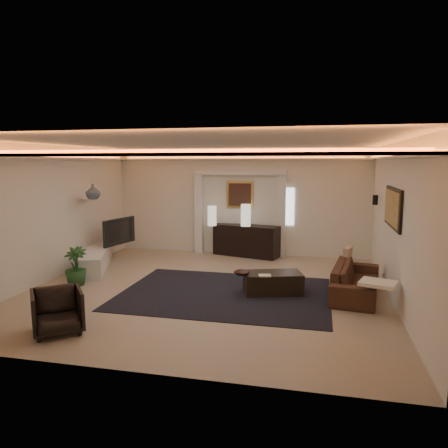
% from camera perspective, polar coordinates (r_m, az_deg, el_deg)
% --- Properties ---
extents(floor, '(7.00, 7.00, 0.00)m').
position_cam_1_polar(floor, '(8.68, -2.18, -8.71)').
color(floor, gray).
rests_on(floor, ground).
extents(ceiling, '(7.00, 7.00, 0.00)m').
position_cam_1_polar(ceiling, '(8.31, -2.30, 10.78)').
color(ceiling, white).
rests_on(ceiling, ground).
extents(wall_back, '(7.00, 0.00, 7.00)m').
position_cam_1_polar(wall_back, '(11.77, 2.16, 2.97)').
color(wall_back, silver).
rests_on(wall_back, ground).
extents(wall_front, '(7.00, 0.00, 7.00)m').
position_cam_1_polar(wall_front, '(5.12, -12.40, -4.15)').
color(wall_front, silver).
rests_on(wall_front, ground).
extents(wall_left, '(0.00, 7.00, 7.00)m').
position_cam_1_polar(wall_left, '(9.87, -22.28, 1.34)').
color(wall_left, silver).
rests_on(wall_left, ground).
extents(wall_right, '(0.00, 7.00, 7.00)m').
position_cam_1_polar(wall_right, '(8.21, 22.09, 0.07)').
color(wall_right, silver).
rests_on(wall_right, ground).
extents(cove_soffit, '(7.00, 7.00, 0.04)m').
position_cam_1_polar(cove_soffit, '(8.31, -2.28, 8.85)').
color(cove_soffit, silver).
rests_on(cove_soffit, ceiling).
extents(daylight_slit, '(0.25, 0.03, 1.00)m').
position_cam_1_polar(daylight_slit, '(11.59, 8.72, 2.31)').
color(daylight_slit, white).
rests_on(daylight_slit, wall_back).
extents(area_rug, '(4.00, 3.00, 0.01)m').
position_cam_1_polar(area_rug, '(8.41, 0.13, -9.24)').
color(area_rug, black).
rests_on(area_rug, ground).
extents(pilaster_left, '(0.22, 0.20, 2.20)m').
position_cam_1_polar(pilaster_left, '(11.98, -3.36, 1.37)').
color(pilaster_left, silver).
rests_on(pilaster_left, ground).
extents(pilaster_right, '(0.22, 0.20, 2.20)m').
position_cam_1_polar(pilaster_right, '(11.56, 7.67, 1.06)').
color(pilaster_right, silver).
rests_on(pilaster_right, ground).
extents(alcove_header, '(2.52, 0.20, 0.12)m').
position_cam_1_polar(alcove_header, '(11.63, 2.09, 6.86)').
color(alcove_header, silver).
rests_on(alcove_header, wall_back).
extents(painting_frame, '(0.74, 0.04, 0.74)m').
position_cam_1_polar(painting_frame, '(11.73, 2.14, 3.93)').
color(painting_frame, tan).
rests_on(painting_frame, wall_back).
extents(painting_canvas, '(0.62, 0.02, 0.62)m').
position_cam_1_polar(painting_canvas, '(11.70, 2.11, 3.93)').
color(painting_canvas, '#4C2D1E').
rests_on(painting_canvas, wall_back).
extents(art_panel_frame, '(0.04, 1.64, 0.74)m').
position_cam_1_polar(art_panel_frame, '(8.47, 21.66, 2.03)').
color(art_panel_frame, black).
rests_on(art_panel_frame, wall_right).
extents(art_panel_gold, '(0.02, 1.50, 0.62)m').
position_cam_1_polar(art_panel_gold, '(8.47, 21.49, 2.04)').
color(art_panel_gold, tan).
rests_on(art_panel_gold, wall_right).
extents(wall_sconce, '(0.12, 0.12, 0.22)m').
position_cam_1_polar(wall_sconce, '(10.33, 19.56, 3.05)').
color(wall_sconce, black).
rests_on(wall_sconce, wall_right).
extents(wall_niche, '(0.10, 0.55, 0.04)m').
position_cam_1_polar(wall_niche, '(10.99, -17.91, 3.25)').
color(wall_niche, silver).
rests_on(wall_niche, wall_left).
extents(console, '(1.86, 1.00, 0.89)m').
position_cam_1_polar(console, '(11.63, 3.00, -2.32)').
color(console, black).
rests_on(console, ground).
extents(lamp_left, '(0.29, 0.29, 0.53)m').
position_cam_1_polar(lamp_left, '(11.44, -1.60, 1.01)').
color(lamp_left, beige).
rests_on(lamp_left, console).
extents(lamp_right, '(0.29, 0.29, 0.58)m').
position_cam_1_polar(lamp_right, '(11.35, 2.92, 0.94)').
color(lamp_right, beige).
rests_on(lamp_right, console).
extents(media_ledge, '(1.45, 2.46, 0.45)m').
position_cam_1_polar(media_ledge, '(10.84, -16.92, -4.40)').
color(media_ledge, silver).
rests_on(media_ledge, ground).
extents(tv, '(1.17, 0.41, 0.67)m').
position_cam_1_polar(tv, '(11.25, -14.28, -0.93)').
color(tv, black).
rests_on(tv, media_ledge).
extents(figurine, '(0.18, 0.18, 0.42)m').
position_cam_1_polar(figurine, '(11.52, -14.86, -1.48)').
color(figurine, black).
rests_on(figurine, media_ledge).
extents(ginger_jar, '(0.42, 0.42, 0.36)m').
position_cam_1_polar(ginger_jar, '(10.48, -17.11, 4.14)').
color(ginger_jar, slate).
rests_on(ginger_jar, wall_niche).
extents(plant, '(0.52, 0.52, 0.80)m').
position_cam_1_polar(plant, '(9.37, -19.20, -5.36)').
color(plant, '#204A21').
rests_on(plant, ground).
extents(sofa, '(2.12, 1.08, 0.59)m').
position_cam_1_polar(sofa, '(8.62, 17.19, -7.15)').
color(sofa, '#382219').
rests_on(sofa, ground).
extents(throw_blanket, '(0.68, 0.62, 0.06)m').
position_cam_1_polar(throw_blanket, '(7.56, 19.88, -7.45)').
color(throw_blanket, beige).
rests_on(throw_blanket, sofa).
extents(throw_pillow, '(0.22, 0.42, 0.41)m').
position_cam_1_polar(throw_pillow, '(9.42, 16.18, -4.23)').
color(throw_pillow, tan).
rests_on(throw_pillow, sofa).
extents(coffee_table, '(1.23, 0.90, 0.41)m').
position_cam_1_polar(coffee_table, '(8.44, 6.53, -7.82)').
color(coffee_table, '#2C221A').
rests_on(coffee_table, ground).
extents(bowl, '(0.39, 0.39, 0.07)m').
position_cam_1_polar(bowl, '(8.16, 2.45, -6.56)').
color(bowl, black).
rests_on(bowl, coffee_table).
extents(magazine, '(0.26, 0.21, 0.03)m').
position_cam_1_polar(magazine, '(8.10, 5.47, -6.86)').
color(magazine, beige).
rests_on(magazine, coffee_table).
extents(armchair, '(1.00, 1.01, 0.66)m').
position_cam_1_polar(armchair, '(6.96, -21.37, -10.79)').
color(armchair, '#302A21').
rests_on(armchair, ground).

